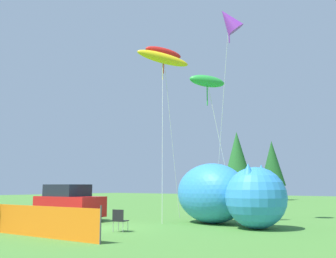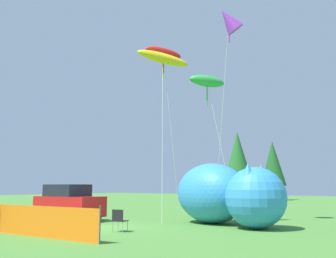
{
  "view_description": "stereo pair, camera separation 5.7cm",
  "coord_description": "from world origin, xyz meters",
  "px_view_note": "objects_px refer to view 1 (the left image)",
  "views": [
    {
      "loc": [
        13.05,
        -11.45,
        1.86
      ],
      "look_at": [
        -0.13,
        5.49,
        5.13
      ],
      "focal_mm": 40.0,
      "sensor_mm": 36.0,
      "label": 1
    },
    {
      "loc": [
        13.1,
        -11.42,
        1.86
      ],
      "look_at": [
        -0.13,
        5.49,
        5.13
      ],
      "focal_mm": 40.0,
      "sensor_mm": 36.0,
      "label": 2
    }
  ],
  "objects_px": {
    "kite_green_fish": "(207,82)",
    "folding_chair": "(119,219)",
    "inflatable_cat": "(224,196)",
    "kite_yellow_hero": "(163,59)",
    "kite_red_lizard": "(163,53)",
    "parked_car": "(69,203)",
    "kite_purple_delta": "(229,21)"
  },
  "relations": [
    {
      "from": "kite_green_fish",
      "to": "folding_chair",
      "type": "bearing_deg",
      "value": -102.56
    },
    {
      "from": "inflatable_cat",
      "to": "kite_yellow_hero",
      "type": "distance_m",
      "value": 8.83
    },
    {
      "from": "inflatable_cat",
      "to": "kite_green_fish",
      "type": "bearing_deg",
      "value": -165.97
    },
    {
      "from": "kite_green_fish",
      "to": "kite_red_lizard",
      "type": "distance_m",
      "value": 4.4
    },
    {
      "from": "kite_yellow_hero",
      "to": "parked_car",
      "type": "bearing_deg",
      "value": -136.75
    },
    {
      "from": "parked_car",
      "to": "kite_green_fish",
      "type": "height_order",
      "value": "kite_green_fish"
    },
    {
      "from": "inflatable_cat",
      "to": "kite_purple_delta",
      "type": "distance_m",
      "value": 9.59
    },
    {
      "from": "kite_green_fish",
      "to": "kite_yellow_hero",
      "type": "bearing_deg",
      "value": 177.26
    },
    {
      "from": "folding_chair",
      "to": "kite_red_lizard",
      "type": "bearing_deg",
      "value": 4.86
    },
    {
      "from": "kite_purple_delta",
      "to": "kite_yellow_hero",
      "type": "xyz_separation_m",
      "value": [
        -3.84,
        -1.05,
        -1.65
      ]
    },
    {
      "from": "kite_purple_delta",
      "to": "folding_chair",
      "type": "bearing_deg",
      "value": -106.46
    },
    {
      "from": "folding_chair",
      "to": "kite_red_lizard",
      "type": "xyz_separation_m",
      "value": [
        -2.38,
        5.85,
        9.3
      ]
    },
    {
      "from": "folding_chair",
      "to": "kite_green_fish",
      "type": "height_order",
      "value": "kite_green_fish"
    },
    {
      "from": "inflatable_cat",
      "to": "kite_green_fish",
      "type": "xyz_separation_m",
      "value": [
        -0.91,
        0.07,
        5.89
      ]
    },
    {
      "from": "kite_purple_delta",
      "to": "kite_red_lizard",
      "type": "xyz_separation_m",
      "value": [
        -4.24,
        -0.47,
        -1.07
      ]
    },
    {
      "from": "folding_chair",
      "to": "kite_purple_delta",
      "type": "distance_m",
      "value": 12.29
    },
    {
      "from": "kite_purple_delta",
      "to": "kite_green_fish",
      "type": "bearing_deg",
      "value": -121.2
    },
    {
      "from": "parked_car",
      "to": "folding_chair",
      "type": "xyz_separation_m",
      "value": [
        5.67,
        -1.79,
        -0.42
      ]
    },
    {
      "from": "folding_chair",
      "to": "kite_green_fish",
      "type": "xyz_separation_m",
      "value": [
        1.14,
        5.12,
        6.75
      ]
    },
    {
      "from": "kite_yellow_hero",
      "to": "kite_green_fish",
      "type": "height_order",
      "value": "kite_yellow_hero"
    },
    {
      "from": "parked_car",
      "to": "kite_purple_delta",
      "type": "xyz_separation_m",
      "value": [
        7.54,
        4.53,
        9.95
      ]
    },
    {
      "from": "parked_car",
      "to": "kite_green_fish",
      "type": "xyz_separation_m",
      "value": [
        6.81,
        3.33,
        6.33
      ]
    },
    {
      "from": "kite_yellow_hero",
      "to": "inflatable_cat",
      "type": "bearing_deg",
      "value": -3.15
    },
    {
      "from": "inflatable_cat",
      "to": "kite_red_lizard",
      "type": "xyz_separation_m",
      "value": [
        -4.42,
        0.8,
        8.44
      ]
    },
    {
      "from": "folding_chair",
      "to": "inflatable_cat",
      "type": "bearing_deg",
      "value": -39.34
    },
    {
      "from": "kite_yellow_hero",
      "to": "kite_red_lizard",
      "type": "bearing_deg",
      "value": 124.89
    },
    {
      "from": "inflatable_cat",
      "to": "kite_red_lizard",
      "type": "relative_size",
      "value": 0.65
    },
    {
      "from": "folding_chair",
      "to": "kite_yellow_hero",
      "type": "distance_m",
      "value": 10.38
    },
    {
      "from": "kite_purple_delta",
      "to": "inflatable_cat",
      "type": "bearing_deg",
      "value": -81.93
    },
    {
      "from": "parked_car",
      "to": "kite_purple_delta",
      "type": "distance_m",
      "value": 13.28
    },
    {
      "from": "kite_purple_delta",
      "to": "kite_green_fish",
      "type": "xyz_separation_m",
      "value": [
        -0.73,
        -1.2,
        -3.62
      ]
    },
    {
      "from": "parked_car",
      "to": "kite_yellow_hero",
      "type": "distance_m",
      "value": 9.73
    }
  ]
}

